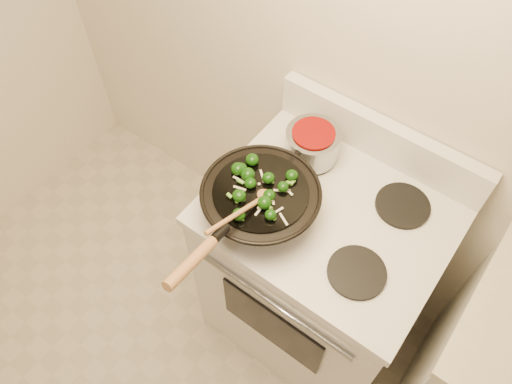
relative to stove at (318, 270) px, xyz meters
The scene contains 5 objects.
stove is the anchor object (origin of this frame).
wok 0.58m from the stove, 138.72° to the right, with size 0.38×0.63×0.24m.
stirfry 0.64m from the stove, 142.30° to the right, with size 0.26×0.25×0.04m.
wooden_spoon 0.67m from the stove, 124.95° to the right, with size 0.07×0.26×0.08m.
saucepan 0.57m from the stove, 141.13° to the left, with size 0.19×0.30×0.11m.
Camera 1 is at (0.22, 0.31, 2.29)m, focal length 35.00 mm.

